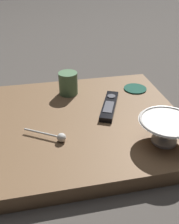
{
  "coord_description": "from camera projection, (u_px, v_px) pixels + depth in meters",
  "views": [
    {
      "loc": [
        0.7,
        -0.14,
        0.51
      ],
      "look_at": [
        0.01,
        0.01,
        0.07
      ],
      "focal_mm": 40.7,
      "sensor_mm": 36.0,
      "label": 1
    }
  ],
  "objects": [
    {
      "name": "table",
      "position": [
        87.0,
        122.0,
        0.86
      ],
      "size": [
        0.59,
        0.63,
        0.05
      ],
      "color": "brown",
      "rests_on": "ground"
    },
    {
      "name": "cereal_bowl",
      "position": [
        166.0,
        129.0,
        0.72
      ],
      "size": [
        0.16,
        0.16,
        0.08
      ],
      "color": "beige",
      "rests_on": "table"
    },
    {
      "name": "teaspoon",
      "position": [
        58.0,
        137.0,
        0.74
      ],
      "size": [
        0.08,
        0.12,
        0.03
      ],
      "color": "silver",
      "rests_on": "table"
    },
    {
      "name": "drink_coaster",
      "position": [
        135.0,
        89.0,
        1.02
      ],
      "size": [
        0.09,
        0.09,
        0.01
      ],
      "color": "#194738",
      "rests_on": "table"
    },
    {
      "name": "ground_plane",
      "position": [
        87.0,
        128.0,
        0.88
      ],
      "size": [
        6.0,
        6.0,
        0.0
      ],
      "primitive_type": "plane",
      "color": "#47423D"
    },
    {
      "name": "tv_remote_near",
      "position": [
        109.0,
        106.0,
        0.89
      ],
      "size": [
        0.19,
        0.11,
        0.02
      ],
      "color": "black",
      "rests_on": "table"
    },
    {
      "name": "coffee_mug",
      "position": [
        68.0,
        83.0,
        0.97
      ],
      "size": [
        0.07,
        0.07,
        0.09
      ],
      "color": "#4C724C",
      "rests_on": "table"
    }
  ]
}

